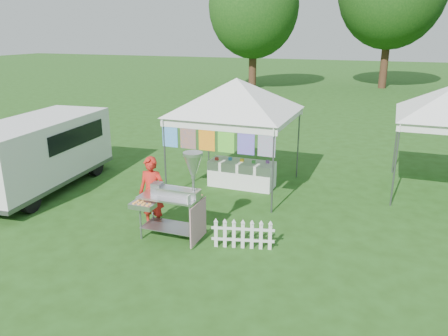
% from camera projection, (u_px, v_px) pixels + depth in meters
% --- Properties ---
extents(ground, '(120.00, 120.00, 0.00)m').
position_uv_depth(ground, '(179.00, 240.00, 9.12)').
color(ground, '#234714').
rests_on(ground, ground).
extents(canopy_main, '(4.24, 4.24, 3.45)m').
position_uv_depth(canopy_main, '(236.00, 78.00, 11.33)').
color(canopy_main, '#59595E').
rests_on(canopy_main, ground).
extents(tree_left, '(6.40, 6.40, 9.53)m').
position_uv_depth(tree_left, '(254.00, 6.00, 30.77)').
color(tree_left, '#341C13').
rests_on(tree_left, ground).
extents(donut_cart, '(1.37, 0.94, 1.91)m').
position_uv_depth(donut_cart, '(178.00, 189.00, 8.80)').
color(donut_cart, gray).
rests_on(donut_cart, ground).
extents(vendor, '(0.62, 0.43, 1.62)m').
position_uv_depth(vendor, '(152.00, 193.00, 9.45)').
color(vendor, red).
rests_on(vendor, ground).
extents(cargo_van, '(2.30, 4.78, 1.92)m').
position_uv_depth(cargo_van, '(40.00, 152.00, 11.85)').
color(cargo_van, silver).
rests_on(cargo_van, ground).
extents(picket_fence, '(1.23, 0.34, 0.56)m').
position_uv_depth(picket_fence, '(243.00, 235.00, 8.68)').
color(picket_fence, silver).
rests_on(picket_fence, ground).
extents(display_table, '(1.80, 0.70, 0.72)m').
position_uv_depth(display_table, '(242.00, 174.00, 12.15)').
color(display_table, white).
rests_on(display_table, ground).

